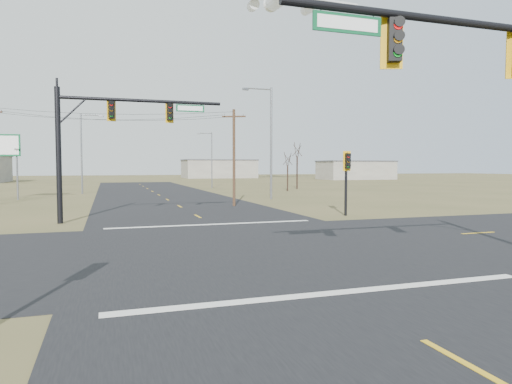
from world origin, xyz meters
TOP-DOWN VIEW (x-y plane):
  - ground at (0.00, 0.00)m, footprint 320.00×320.00m
  - road_ew at (0.00, 0.00)m, footprint 160.00×14.00m
  - road_ns at (0.00, 0.00)m, footprint 14.00×160.00m
  - stop_bar_near at (0.00, -7.50)m, footprint 12.00×0.40m
  - stop_bar_far at (0.00, 7.50)m, footprint 12.00×0.40m
  - mast_arm_far at (-5.65, 10.91)m, footprint 9.90×0.57m
  - pedestal_signal_ne at (9.78, 9.34)m, footprint 0.56×0.49m
  - utility_pole_near at (4.44, 18.90)m, footprint 1.86×0.95m
  - highway_sign at (-15.61, 32.67)m, footprint 3.46×0.68m
  - streetlight_a at (9.96, 25.58)m, footprint 3.17×0.48m
  - streetlight_b at (9.57, 51.15)m, footprint 2.41×0.27m
  - streetlight_c at (-8.43, 41.18)m, footprint 2.74×0.37m
  - bare_tree_c at (17.55, 39.18)m, footprint 2.54×2.54m
  - bare_tree_d at (21.11, 44.20)m, footprint 3.30×3.30m
  - warehouse_mid at (25.00, 110.00)m, footprint 20.00×12.00m
  - warehouse_right at (55.00, 85.00)m, footprint 18.00×10.00m

SIDE VIEW (x-z plane):
  - ground at x=0.00m, z-range 0.00..0.00m
  - road_ew at x=0.00m, z-range 0.00..0.02m
  - road_ns at x=0.00m, z-range 0.00..0.02m
  - stop_bar_near at x=0.00m, z-range 0.03..0.03m
  - stop_bar_far at x=0.00m, z-range 0.03..0.03m
  - warehouse_right at x=55.00m, z-range 0.00..4.50m
  - warehouse_mid at x=25.00m, z-range 0.00..5.00m
  - pedestal_signal_ne at x=9.78m, z-range 1.02..5.46m
  - utility_pole_near at x=4.44m, z-range 0.21..8.35m
  - bare_tree_c at x=17.55m, z-range 1.60..7.24m
  - highway_sign at x=-15.61m, z-range 1.32..7.89m
  - streetlight_b at x=9.57m, z-range 0.53..9.16m
  - streetlight_c at x=-8.43m, z-range 0.60..10.39m
  - mast_arm_far at x=-5.65m, z-range 1.72..9.74m
  - bare_tree_d at x=21.11m, z-range 2.23..9.55m
  - streetlight_a at x=9.96m, z-range 0.70..12.03m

